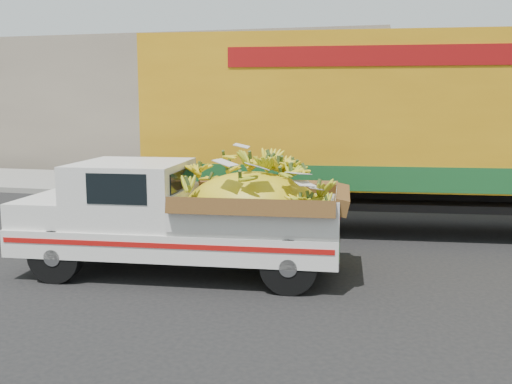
# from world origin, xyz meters

# --- Properties ---
(ground) EXTENTS (100.00, 100.00, 0.00)m
(ground) POSITION_xyz_m (0.00, 0.00, 0.00)
(ground) COLOR black
(ground) RESTS_ON ground
(curb) EXTENTS (60.00, 0.25, 0.15)m
(curb) POSITION_xyz_m (0.00, 6.62, 0.07)
(curb) COLOR gray
(curb) RESTS_ON ground
(sidewalk) EXTENTS (60.00, 4.00, 0.14)m
(sidewalk) POSITION_xyz_m (0.00, 8.72, 0.07)
(sidewalk) COLOR gray
(sidewalk) RESTS_ON ground
(building_left) EXTENTS (18.00, 6.00, 5.00)m
(building_left) POSITION_xyz_m (-8.00, 14.62, 2.50)
(building_left) COLOR gray
(building_left) RESTS_ON ground
(pickup_truck) EXTENTS (4.90, 2.16, 1.67)m
(pickup_truck) POSITION_xyz_m (-1.43, 0.42, 0.90)
(pickup_truck) COLOR black
(pickup_truck) RESTS_ON ground
(semi_trailer) EXTENTS (12.04, 3.70, 3.80)m
(semi_trailer) POSITION_xyz_m (2.42, 4.17, 2.12)
(semi_trailer) COLOR black
(semi_trailer) RESTS_ON ground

